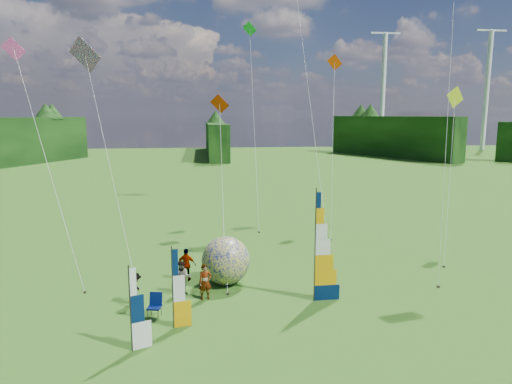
{
  "coord_description": "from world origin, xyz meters",
  "views": [
    {
      "loc": [
        -3.55,
        -16.95,
        9.1
      ],
      "look_at": [
        -1.0,
        4.0,
        5.5
      ],
      "focal_mm": 32.0,
      "sensor_mm": 36.0,
      "label": 1
    }
  ],
  "objects": [
    {
      "name": "ground",
      "position": [
        0.0,
        0.0,
        0.0
      ],
      "size": [
        220.0,
        220.0,
        0.0
      ],
      "primitive_type": "plane",
      "color": "#346425",
      "rests_on": "ground"
    },
    {
      "name": "treeline_ring",
      "position": [
        0.0,
        0.0,
        4.0
      ],
      "size": [
        210.0,
        210.0,
        8.0
      ],
      "primitive_type": null,
      "color": "#2A5F1A",
      "rests_on": "ground"
    },
    {
      "name": "turbine_left",
      "position": [
        70.0,
        95.0,
        15.0
      ],
      "size": [
        8.0,
        1.2,
        30.0
      ],
      "primitive_type": null,
      "color": "silver",
      "rests_on": "ground"
    },
    {
      "name": "turbine_right",
      "position": [
        45.0,
        102.0,
        15.0
      ],
      "size": [
        8.0,
        1.2,
        30.0
      ],
      "primitive_type": null,
      "color": "silver",
      "rests_on": "ground"
    },
    {
      "name": "feather_banner_main",
      "position": [
        1.87,
        3.86,
        2.73
      ],
      "size": [
        1.47,
        0.13,
        5.46
      ],
      "primitive_type": null,
      "rotation": [
        0.0,
        0.0,
        0.02
      ],
      "color": "#051A43",
      "rests_on": "ground"
    },
    {
      "name": "side_banner_left",
      "position": [
        -4.85,
        1.75,
        1.76
      ],
      "size": [
        0.98,
        0.27,
        3.52
      ],
      "primitive_type": null,
      "rotation": [
        0.0,
        0.0,
        0.18
      ],
      "color": "#E09A04",
      "rests_on": "ground"
    },
    {
      "name": "side_banner_far",
      "position": [
        -6.35,
        -0.03,
        1.68
      ],
      "size": [
        0.96,
        0.47,
        3.37
      ],
      "primitive_type": null,
      "rotation": [
        0.0,
        0.0,
        0.39
      ],
      "color": "white",
      "rests_on": "ground"
    },
    {
      "name": "bol_inflatable",
      "position": [
        -2.32,
        6.71,
        1.31
      ],
      "size": [
        3.39,
        3.39,
        2.61
      ],
      "primitive_type": "sphere",
      "rotation": [
        0.0,
        0.0,
        -0.38
      ],
      "color": "#000B73",
      "rests_on": "ground"
    },
    {
      "name": "spectator_a",
      "position": [
        -3.45,
        4.71,
        0.91
      ],
      "size": [
        0.74,
        0.57,
        1.81
      ],
      "primitive_type": "imported",
      "rotation": [
        0.0,
        0.0,
        0.23
      ],
      "color": "#66594C",
      "rests_on": "ground"
    },
    {
      "name": "spectator_b",
      "position": [
        -4.58,
        5.48,
        0.88
      ],
      "size": [
        0.88,
        0.47,
        1.75
      ],
      "primitive_type": "imported",
      "rotation": [
        0.0,
        0.0,
        0.06
      ],
      "color": "#66594C",
      "rests_on": "ground"
    },
    {
      "name": "spectator_c",
      "position": [
        -6.8,
        4.46,
        0.8
      ],
      "size": [
        0.45,
        1.05,
        1.59
      ],
      "primitive_type": "imported",
      "rotation": [
        0.0,
        0.0,
        1.5
      ],
      "color": "#66594C",
      "rests_on": "ground"
    },
    {
      "name": "spectator_d",
      "position": [
        -4.44,
        7.46,
        0.91
      ],
      "size": [
        1.15,
        0.72,
        1.82
      ],
      "primitive_type": "imported",
      "rotation": [
        0.0,
        0.0,
        2.86
      ],
      "color": "#66594C",
      "rests_on": "ground"
    },
    {
      "name": "camp_chair",
      "position": [
        -5.77,
        2.91,
        0.55
      ],
      "size": [
        0.76,
        0.76,
        1.1
      ],
      "primitive_type": null,
      "rotation": [
        0.0,
        0.0,
        -0.22
      ],
      "color": "#020F41",
      "rests_on": "ground"
    },
    {
      "name": "kite_whale",
      "position": [
        5.06,
        19.09,
        11.46
      ],
      "size": [
        6.94,
        15.26,
        22.93
      ],
      "primitive_type": null,
      "rotation": [
        0.0,
        0.0,
        -0.25
      ],
      "color": "black",
      "rests_on": "ground"
    },
    {
      "name": "kite_rainbow_delta",
      "position": [
        -9.39,
        12.63,
        7.54
      ],
      "size": [
        10.97,
        13.14,
        15.08
      ],
      "primitive_type": null,
      "rotation": [
        0.0,
        0.0,
        -0.35
      ],
      "color": "red",
      "rests_on": "ground"
    },
    {
      "name": "kite_parafoil",
      "position": [
        10.36,
        7.62,
        9.03
      ],
      "size": [
        6.86,
        9.51,
        18.07
      ],
      "primitive_type": null,
      "rotation": [
        0.0,
        0.0,
        0.03
      ],
      "color": "#C02342",
      "rests_on": "ground"
    },
    {
      "name": "small_kite_red",
      "position": [
        -2.03,
        16.11,
        5.62
      ],
      "size": [
        4.98,
        11.71,
        11.23
      ],
      "primitive_type": null,
      "rotation": [
        0.0,
        0.0,
        -0.2
      ],
      "color": "#BF2B02",
      "rests_on": "ground"
    },
    {
      "name": "small_kite_orange",
      "position": [
        6.82,
        18.05,
        7.28
      ],
      "size": [
        4.83,
        9.68,
        14.55
      ],
      "primitive_type": null,
      "rotation": [
        0.0,
        0.0,
        0.06
      ],
      "color": "#DE3D00",
      "rests_on": "ground"
    },
    {
      "name": "small_kite_yellow",
      "position": [
        12.65,
        10.89,
        5.79
      ],
      "size": [
        8.21,
        10.04,
        11.58
      ],
      "primitive_type": null,
      "rotation": [
        0.0,
        0.0,
        0.27
      ],
      "color": "#EDF61C",
      "rests_on": "ground"
    },
    {
      "name": "small_kite_pink",
      "position": [
        -11.84,
        8.92,
        6.93
      ],
      "size": [
        7.98,
        8.65,
        13.86
      ],
      "primitive_type": null,
      "rotation": [
        0.0,
        0.0,
        0.21
      ],
      "color": "#E643A4",
      "rests_on": "ground"
    },
    {
      "name": "small_kite_green",
      "position": [
        1.06,
        22.35,
        9.06
      ],
      "size": [
        3.66,
        12.56,
        18.12
      ],
      "primitive_type": null,
      "rotation": [
        0.0,
        0.0,
        -0.09
      ],
      "color": "green",
      "rests_on": "ground"
    }
  ]
}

